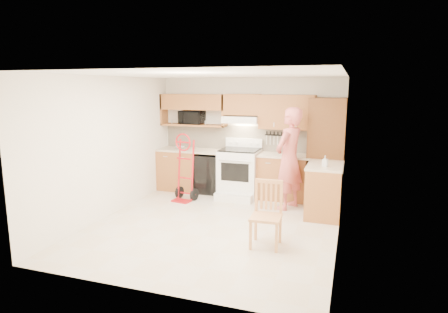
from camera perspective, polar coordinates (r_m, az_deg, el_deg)
The scene contains 28 objects.
floor at distance 6.60m, azimuth -1.41°, elevation -10.27°, with size 4.00×4.50×0.02m, color beige.
ceiling at distance 6.19m, azimuth -1.51°, elevation 12.15°, with size 4.00×4.50×0.02m, color white.
wall_back at distance 8.41m, azimuth 3.83°, elevation 3.05°, with size 4.00×0.02×2.50m, color white.
wall_front at distance 4.27m, azimuth -11.94°, elevation -4.33°, with size 4.00×0.02×2.50m, color white.
wall_left at distance 7.21m, azimuth -16.65°, elevation 1.41°, with size 0.02×4.50×2.50m, color white.
wall_right at distance 5.90m, azimuth 17.20°, elevation -0.51°, with size 0.02×4.50×2.50m, color white.
backsplash at distance 8.39m, azimuth 3.79°, elevation 2.69°, with size 3.92×0.03×0.55m, color beige.
lower_cab_left at distance 8.78m, azimuth -6.58°, elevation -1.98°, with size 0.90×0.60×0.90m, color #A0562E.
dishwasher at distance 8.50m, azimuth -1.99°, elevation -2.50°, with size 0.60×0.60×0.85m, color black.
lower_cab_right at distance 8.08m, azimuth 8.91°, elevation -3.12°, with size 1.14×0.60×0.90m, color #A0562E.
countertop_left at distance 8.57m, azimuth -4.83°, elevation 0.94°, with size 1.50×0.63×0.04m, color #C7B08F.
countertop_right at distance 7.99m, azimuth 9.00°, elevation 0.16°, with size 1.14×0.63×0.04m, color #C7B08F.
cab_return_right at distance 7.21m, azimuth 14.66°, elevation -4.98°, with size 0.60×1.00×0.90m, color #A0562E.
countertop_return at distance 7.11m, azimuth 14.83°, elevation -1.32°, with size 0.63×1.00×0.04m, color #C7B08F.
pantry_tall at distance 7.87m, azimuth 14.92°, elevation 0.75°, with size 0.70×0.60×2.10m, color #5C2C13.
upper_cab_left at distance 8.59m, azimuth -4.58°, elevation 8.08°, with size 1.50×0.33×0.34m, color #A0562E.
upper_shelf_mw at distance 8.62m, azimuth -4.53°, elevation 4.69°, with size 1.50×0.33×0.04m, color #A0562E.
upper_cab_center at distance 8.21m, azimuth 2.76°, elevation 7.72°, with size 0.76×0.33×0.44m, color #A0562E.
upper_cab_right at distance 8.01m, azimuth 9.34°, elevation 6.53°, with size 1.14×0.33×0.70m, color #A0562E.
range_hood at distance 8.17m, azimuth 2.62°, elevation 5.53°, with size 0.76×0.46×0.14m, color white.
knife_strip at distance 8.23m, azimuth 7.44°, elevation 2.76°, with size 0.40×0.05×0.29m, color black, non-canonical shape.
microwave at distance 8.62m, azimuth -4.78°, elevation 5.82°, with size 0.54×0.36×0.30m, color black.
range at distance 8.10m, azimuth 2.21°, elevation -1.86°, with size 0.82×1.08×1.21m, color white, non-canonical shape.
person at distance 7.36m, azimuth 9.64°, elevation -0.32°, with size 0.71×0.47×1.94m, color #CA5D59.
hand_truck at distance 7.86m, azimuth -6.02°, elevation -2.11°, with size 0.49×0.45×1.25m, color red, non-canonical shape.
dining_chair at distance 5.66m, azimuth 6.27°, elevation -8.60°, with size 0.43×0.47×0.96m, color tan, non-canonical shape.
soap_bottle at distance 6.91m, azimuth 14.77°, elevation -0.66°, with size 0.09×0.09×0.19m, color white.
bowl at distance 8.68m, azimuth -6.59°, elevation 1.34°, with size 0.21×0.21×0.05m, color white.
Camera 1 is at (2.12, -5.81, 2.31)m, focal length 30.77 mm.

